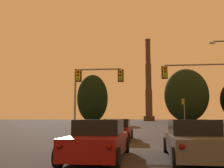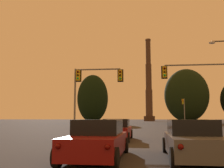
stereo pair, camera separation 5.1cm
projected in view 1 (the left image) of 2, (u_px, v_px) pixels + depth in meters
name	position (u px, v px, depth m)	size (l,w,h in m)	color
sedan_left_lane_second	(99.00, 140.00, 9.74)	(2.09, 4.74, 1.43)	maroon
sedan_left_lane_front	(117.00, 130.00, 17.89)	(2.04, 4.73, 1.43)	maroon
sedan_center_lane_second	(194.00, 141.00, 9.57)	(2.08, 4.74, 1.43)	#4C4F54
traffic_light_overhead_left	(91.00, 84.00, 25.63)	(4.96, 0.50, 6.35)	slate
traffic_light_overhead_right	(209.00, 79.00, 24.30)	(6.71, 0.50, 6.56)	slate
traffic_light_far_right	(184.00, 108.00, 55.40)	(0.78, 0.50, 5.62)	slate
smokestack	(149.00, 88.00, 130.84)	(5.46, 5.46, 41.60)	#3C2B22
treeline_left_mid	(93.00, 98.00, 75.74)	(8.91, 8.02, 14.03)	black
treeline_far_left	(186.00, 95.00, 73.61)	(12.30, 11.07, 15.31)	black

